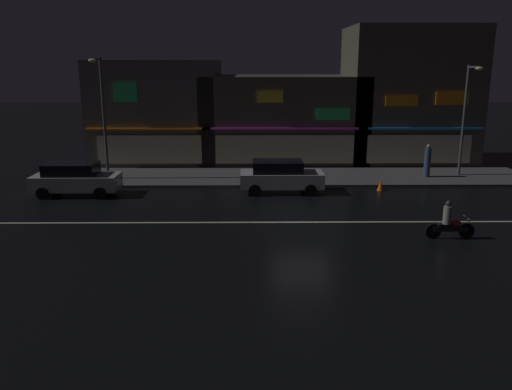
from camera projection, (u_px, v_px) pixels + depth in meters
ground_plane at (301, 222)px, 22.06m from camera, size 140.00×140.00×0.00m
lane_divider_stripe at (301, 222)px, 22.06m from camera, size 26.95×0.16×0.01m
sidewalk_far at (287, 177)px, 30.62m from camera, size 28.37×4.94×0.14m
storefront_left_block at (281, 118)px, 36.10m from camera, size 10.92×7.96×5.76m
storefront_center_block at (160, 110)px, 36.48m from camera, size 8.17×9.19×6.78m
storefront_right_block at (408, 95)px, 35.04m from camera, size 8.24×6.39×8.93m
streetlamp_west at (102, 108)px, 28.69m from camera, size 0.44×1.64×6.75m
streetlamp_mid at (466, 111)px, 29.70m from camera, size 0.44×1.64×6.34m
pedestrian_on_sidewalk at (427, 162)px, 30.10m from camera, size 0.37×0.37×1.91m
parked_car_near_kerb at (281, 176)px, 27.04m from camera, size 4.30×1.98×1.67m
parked_car_trailing at (75, 179)px, 26.42m from camera, size 4.30×1.98×1.67m
motorcycle_lead at (449, 223)px, 19.86m from camera, size 1.90×0.60×1.52m
traffic_cone at (381, 185)px, 27.52m from camera, size 0.36×0.36×0.55m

